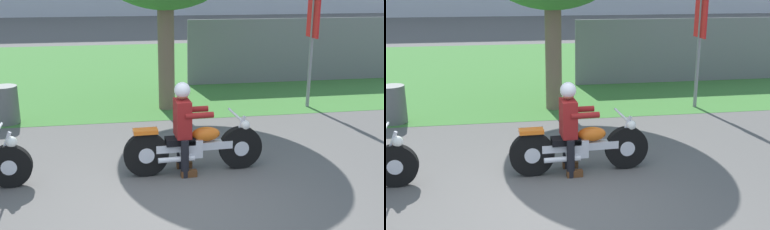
# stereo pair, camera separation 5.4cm
# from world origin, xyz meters

# --- Properties ---
(ground) EXTENTS (120.00, 120.00, 0.00)m
(ground) POSITION_xyz_m (0.00, 0.00, 0.00)
(ground) COLOR #565451
(grass_verge) EXTENTS (60.00, 12.00, 0.01)m
(grass_verge) POSITION_xyz_m (0.00, 9.88, 0.00)
(grass_verge) COLOR #3D7533
(grass_verge) RESTS_ON ground
(motorcycle_lead) EXTENTS (2.15, 0.66, 0.89)m
(motorcycle_lead) POSITION_xyz_m (0.41, 1.11, 0.40)
(motorcycle_lead) COLOR black
(motorcycle_lead) RESTS_ON ground
(rider_lead) EXTENTS (0.56, 0.48, 1.42)m
(rider_lead) POSITION_xyz_m (0.25, 1.11, 0.83)
(rider_lead) COLOR black
(rider_lead) RESTS_ON ground
(trash_can) EXTENTS (0.51, 0.51, 0.78)m
(trash_can) POSITION_xyz_m (-2.95, 4.24, 0.39)
(trash_can) COLOR #595E5B
(trash_can) RESTS_ON ground
(sign_banner) EXTENTS (0.08, 0.60, 2.60)m
(sign_banner) POSITION_xyz_m (3.66, 4.44, 1.72)
(sign_banner) COLOR gray
(sign_banner) RESTS_ON ground
(fence_segment) EXTENTS (7.00, 0.06, 1.80)m
(fence_segment) POSITION_xyz_m (4.78, 7.17, 0.90)
(fence_segment) COLOR slate
(fence_segment) RESTS_ON ground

